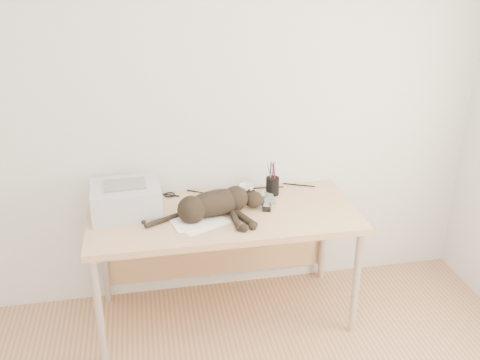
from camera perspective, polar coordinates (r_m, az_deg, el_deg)
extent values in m
plane|color=silver|center=(3.32, -2.86, 7.88)|extent=(3.50, 0.00, 3.50)
cube|color=tan|center=(3.20, -1.73, -3.88)|extent=(1.60, 0.70, 0.04)
cylinder|color=#B5B5B8|center=(3.13, -14.80, -13.48)|extent=(0.04, 0.04, 0.70)
cylinder|color=#B5B5B8|center=(3.33, 12.27, -10.68)|extent=(0.04, 0.04, 0.70)
cylinder|color=#B5B5B8|center=(3.63, -14.33, -7.84)|extent=(0.04, 0.04, 0.70)
cylinder|color=#B5B5B8|center=(3.81, 8.87, -5.78)|extent=(0.04, 0.04, 0.70)
cube|color=tan|center=(3.64, -2.51, -6.01)|extent=(1.48, 0.02, 0.60)
cube|color=#A5A5A9|center=(3.23, -12.05, -2.01)|extent=(0.42, 0.36, 0.18)
cube|color=black|center=(3.23, -12.06, -1.87)|extent=(0.34, 0.04, 0.11)
cube|color=gray|center=(3.19, -12.19, -0.47)|extent=(0.25, 0.18, 0.01)
cube|color=white|center=(3.09, -4.08, -4.56)|extent=(0.34, 0.30, 0.00)
cube|color=white|center=(3.10, -4.67, -4.39)|extent=(0.32, 0.26, 0.00)
ellipsoid|color=black|center=(3.14, -2.65, -2.47)|extent=(0.41, 0.25, 0.16)
sphere|color=black|center=(3.08, -5.20, -3.17)|extent=(0.16, 0.16, 0.16)
ellipsoid|color=black|center=(3.23, 1.46, -2.09)|extent=(0.14, 0.13, 0.10)
cone|color=black|center=(3.25, 1.00, -1.14)|extent=(0.05, 0.06, 0.05)
cone|color=black|center=(3.26, 1.47, -1.20)|extent=(0.05, 0.06, 0.05)
cylinder|color=black|center=(3.07, -0.47, -4.27)|extent=(0.09, 0.22, 0.04)
cylinder|color=black|center=(3.09, 0.45, -4.07)|extent=(0.09, 0.22, 0.04)
cylinder|color=black|center=(3.12, -8.16, -4.23)|extent=(0.24, 0.09, 0.03)
imported|color=silver|center=(3.37, 0.68, -1.21)|extent=(0.14, 0.14, 0.09)
cylinder|color=black|center=(3.42, 3.48, -0.64)|extent=(0.08, 0.08, 0.11)
cylinder|color=#990C0C|center=(3.38, 3.31, 0.56)|extent=(0.01, 0.01, 0.16)
cylinder|color=navy|center=(3.40, 3.67, 0.65)|extent=(0.01, 0.01, 0.16)
cylinder|color=black|center=(3.38, 3.56, 0.49)|extent=(0.01, 0.01, 0.16)
cube|color=gray|center=(3.38, 3.14, -1.83)|extent=(0.07, 0.19, 0.02)
cube|color=black|center=(3.29, 2.85, -2.58)|extent=(0.09, 0.19, 0.02)
ellipsoid|color=white|center=(3.43, 2.91, -1.22)|extent=(0.08, 0.12, 0.04)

